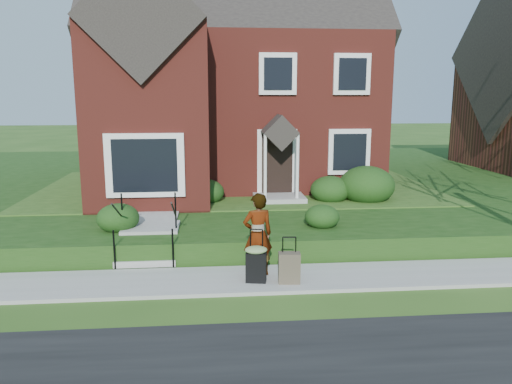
{
  "coord_description": "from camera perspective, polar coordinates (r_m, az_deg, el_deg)",
  "views": [
    {
      "loc": [
        -0.95,
        -10.11,
        3.92
      ],
      "look_at": [
        0.15,
        2.0,
        1.57
      ],
      "focal_mm": 35.0,
      "sensor_mm": 36.0,
      "label": 1
    }
  ],
  "objects": [
    {
      "name": "foundation_shrubs",
      "position": [
        15.35,
        0.62,
        0.45
      ],
      "size": [
        9.64,
        4.42,
        1.25
      ],
      "color": "#14330F",
      "rests_on": "terrace"
    },
    {
      "name": "terrace",
      "position": [
        21.89,
        7.96,
        1.32
      ],
      "size": [
        44.0,
        20.0,
        0.6
      ],
      "primitive_type": "cube",
      "color": "#183C10",
      "rests_on": "ground"
    },
    {
      "name": "woman",
      "position": [
        10.74,
        0.2,
        -4.89
      ],
      "size": [
        0.75,
        0.58,
        1.82
      ],
      "primitive_type": "imported",
      "rotation": [
        0.0,
        0.0,
        3.39
      ],
      "color": "#999999",
      "rests_on": "sidewalk"
    },
    {
      "name": "front_steps",
      "position": [
        12.54,
        -12.12,
        -5.25
      ],
      "size": [
        1.4,
        2.02,
        1.5
      ],
      "color": "#9E9B93",
      "rests_on": "ground"
    },
    {
      "name": "suitcase_black",
      "position": [
        10.49,
        0.01,
        -7.98
      ],
      "size": [
        0.53,
        0.46,
        1.13
      ],
      "rotation": [
        0.0,
        0.0,
        -0.18
      ],
      "color": "black",
      "rests_on": "sidewalk"
    },
    {
      "name": "sidewalk",
      "position": [
        10.88,
        0.18,
        -9.96
      ],
      "size": [
        60.0,
        1.6,
        0.08
      ],
      "primitive_type": "cube",
      "color": "#9E9B93",
      "rests_on": "ground"
    },
    {
      "name": "main_house",
      "position": [
        19.78,
        -3.13,
        14.82
      ],
      "size": [
        10.4,
        10.2,
        9.4
      ],
      "color": "maroon",
      "rests_on": "terrace"
    },
    {
      "name": "ground",
      "position": [
        10.89,
        0.18,
        -10.16
      ],
      "size": [
        120.0,
        120.0,
        0.0
      ],
      "primitive_type": "plane",
      "color": "#2D5119",
      "rests_on": "ground"
    },
    {
      "name": "suitcase_olive",
      "position": [
        10.5,
        3.82,
        -8.63
      ],
      "size": [
        0.47,
        0.29,
        0.98
      ],
      "rotation": [
        0.0,
        0.0,
        -0.09
      ],
      "color": "brown",
      "rests_on": "sidewalk"
    },
    {
      "name": "walkway",
      "position": [
        15.55,
        -10.79,
        -1.47
      ],
      "size": [
        1.2,
        6.0,
        0.06
      ],
      "primitive_type": "cube",
      "color": "#9E9B93",
      "rests_on": "terrace"
    }
  ]
}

